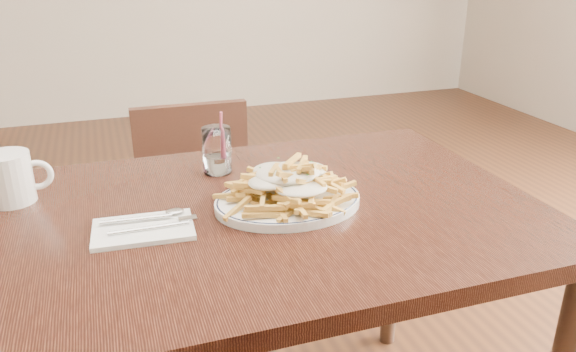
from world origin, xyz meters
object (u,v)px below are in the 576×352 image
object	(u,v)px
chair_far	(191,193)
loaded_fries	(288,179)
table	(258,241)
coffee_mug	(10,178)
fries_plate	(288,201)
water_glass	(217,153)

from	to	relation	value
chair_far	loaded_fries	world-z (taller)	loaded_fries
table	coffee_mug	size ratio (longest dim) A/B	8.51
chair_far	coffee_mug	size ratio (longest dim) A/B	5.70
chair_far	fries_plate	distance (m)	0.86
chair_far	water_glass	xyz separation A→B (m)	(-0.01, -0.56, 0.34)
water_glass	coffee_mug	xyz separation A→B (m)	(-0.46, -0.03, 0.01)
loaded_fries	chair_far	bearing A→B (deg)	96.49
table	coffee_mug	bearing A→B (deg)	157.52
table	loaded_fries	world-z (taller)	loaded_fries
chair_far	coffee_mug	distance (m)	0.83
table	fries_plate	bearing A→B (deg)	-9.59
table	fries_plate	world-z (taller)	fries_plate
chair_far	water_glass	bearing A→B (deg)	-90.93
fries_plate	coffee_mug	bearing A→B (deg)	158.91
water_glass	coffee_mug	world-z (taller)	water_glass
chair_far	fries_plate	bearing A→B (deg)	-83.51
table	water_glass	size ratio (longest dim) A/B	7.75
chair_far	water_glass	size ratio (longest dim) A/B	5.19
table	coffee_mug	xyz separation A→B (m)	(-0.50, 0.20, 0.13)
table	water_glass	bearing A→B (deg)	98.73
loaded_fries	water_glass	xyz separation A→B (m)	(-0.10, 0.24, -0.01)
water_glass	chair_far	bearing A→B (deg)	89.07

